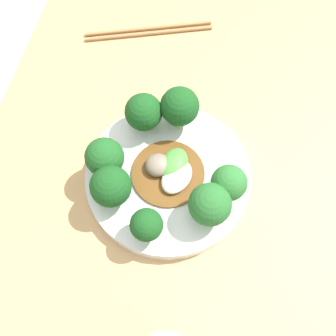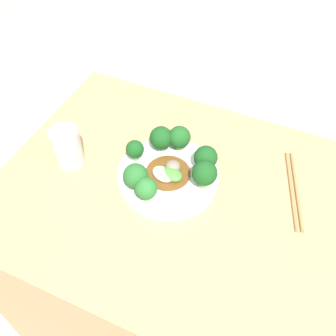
{
  "view_description": "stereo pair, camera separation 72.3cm",
  "coord_description": "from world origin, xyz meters",
  "views": [
    {
      "loc": [
        0.26,
        0.02,
        1.27
      ],
      "look_at": [
        0.03,
        -0.03,
        0.76
      ],
      "focal_mm": 42.0,
      "sensor_mm": 36.0,
      "label": 1
    },
    {
      "loc": [
        -0.22,
        0.52,
        1.46
      ],
      "look_at": [
        0.03,
        -0.03,
        0.76
      ],
      "focal_mm": 42.0,
      "sensor_mm": 36.0,
      "label": 2
    }
  ],
  "objects": [
    {
      "name": "chopsticks",
      "position": [
        -0.26,
        -0.12,
        0.72
      ],
      "size": [
        0.09,
        0.23,
        0.01
      ],
      "color": "#AD7F4C",
      "rests_on": "table"
    },
    {
      "name": "broccoli_southwest",
      "position": [
        -0.05,
        -0.08,
        0.78
      ],
      "size": [
        0.06,
        0.06,
        0.07
      ],
      "color": "#70A356",
      "rests_on": "plate"
    },
    {
      "name": "broccoli_south",
      "position": [
        0.03,
        -0.12,
        0.78
      ],
      "size": [
        0.06,
        0.06,
        0.07
      ],
      "color": "#7AAD5B",
      "rests_on": "plate"
    },
    {
      "name": "broccoli_east",
      "position": [
        0.12,
        -0.04,
        0.77
      ],
      "size": [
        0.04,
        0.04,
        0.06
      ],
      "color": "#7AAD5B",
      "rests_on": "plate"
    },
    {
      "name": "broccoli_north",
      "position": [
        0.04,
        0.06,
        0.78
      ],
      "size": [
        0.05,
        0.05,
        0.06
      ],
      "color": "#7AAD5B",
      "rests_on": "plate"
    },
    {
      "name": "table",
      "position": [
        0.0,
        0.0,
        0.36
      ],
      "size": [
        0.84,
        0.66,
        0.72
      ],
      "color": "tan",
      "rests_on": "ground_plane"
    },
    {
      "name": "ground_plane",
      "position": [
        0.0,
        0.0,
        0.0
      ],
      "size": [
        8.0,
        8.0,
        0.0
      ],
      "primitive_type": "plane",
      "color": "#B7B2A8"
    },
    {
      "name": "stirfry_center",
      "position": [
        0.02,
        -0.02,
        0.75
      ],
      "size": [
        0.11,
        0.11,
        0.02
      ],
      "color": "brown",
      "rests_on": "plate"
    },
    {
      "name": "broccoli_northeast",
      "position": [
        0.08,
        0.04,
        0.78
      ],
      "size": [
        0.06,
        0.06,
        0.07
      ],
      "color": "#7AAD5B",
      "rests_on": "plate"
    },
    {
      "name": "broccoli_southeast",
      "position": [
        0.08,
        -0.1,
        0.78
      ],
      "size": [
        0.06,
        0.06,
        0.07
      ],
      "color": "#7AAD5B",
      "rests_on": "plate"
    },
    {
      "name": "broccoli_west",
      "position": [
        -0.06,
        -0.03,
        0.78
      ],
      "size": [
        0.06,
        0.06,
        0.07
      ],
      "color": "#89B76B",
      "rests_on": "plate"
    },
    {
      "name": "plate",
      "position": [
        0.03,
        -0.03,
        0.73
      ],
      "size": [
        0.24,
        0.24,
        0.02
      ],
      "color": "silver",
      "rests_on": "table"
    }
  ]
}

